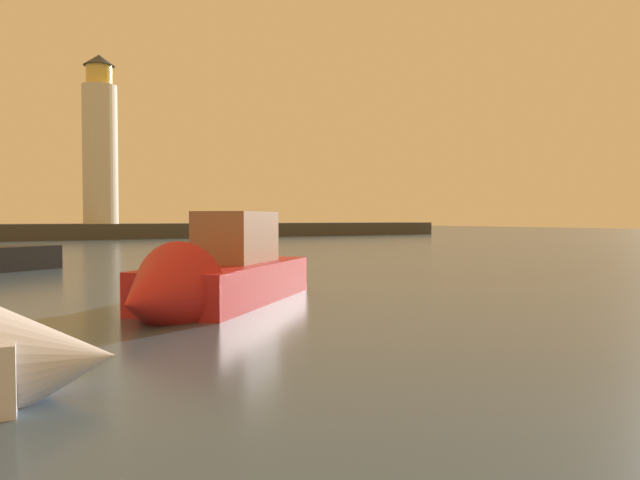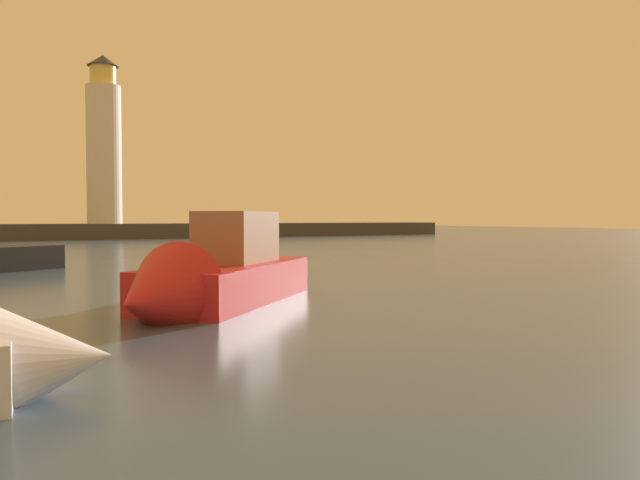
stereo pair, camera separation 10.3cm
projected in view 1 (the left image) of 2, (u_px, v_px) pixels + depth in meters
The scene contains 4 objects.
ground_plane at pixel (108, 258), 32.81m from camera, with size 220.00×220.00×0.00m, color #384C60.
breakwater at pixel (37, 232), 61.15m from camera, with size 95.57×6.77×1.54m, color #423F3D.
lighthouse at pixel (100, 144), 63.91m from camera, with size 3.50×3.50×17.41m.
motorboat_1 at pixel (208, 279), 14.53m from camera, with size 7.08×6.94×2.86m.
Camera 1 is at (-6.92, -0.99, 2.13)m, focal length 34.72 mm.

